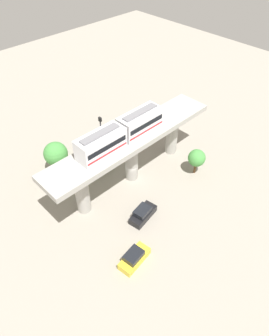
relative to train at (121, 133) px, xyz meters
name	(u,v)px	position (x,y,z in m)	size (l,w,h in m)	color
ground_plane	(132,177)	(0.00, -1.83, -9.41)	(120.00, 120.00, 0.00)	gray
viaduct	(131,147)	(0.00, -1.83, -3.50)	(5.20, 28.00, 7.88)	#A8A59E
train	(121,133)	(0.00, 0.00, 0.00)	(2.64, 13.55, 3.24)	silver
parked_car_yellow	(134,258)	(-10.67, 8.00, -8.67)	(2.33, 4.40, 1.76)	yellow
parked_car_black	(143,214)	(-6.71, 2.53, -8.67)	(2.47, 4.44, 1.76)	black
tree_near_viaduct	(99,150)	(5.47, -0.03, -6.24)	(3.74, 3.74, 5.05)	brown
tree_mid_lot	(56,154)	(8.96, 5.39, -5.86)	(3.65, 3.65, 5.39)	brown
tree_far_corner	(197,158)	(-6.09, -9.61, -6.46)	(2.67, 2.67, 4.32)	brown
signal_post	(102,145)	(3.40, 0.72, -3.65)	(0.44, 0.28, 10.48)	#4C4C51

